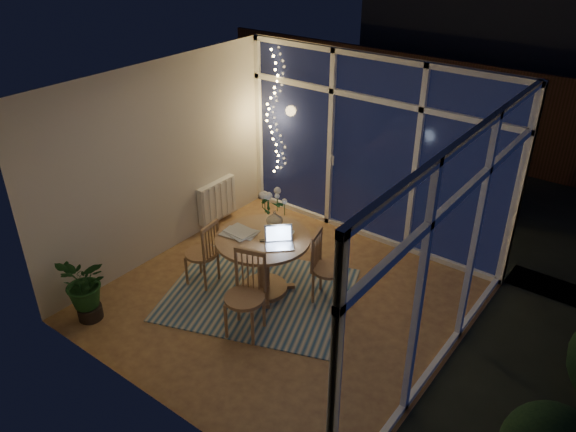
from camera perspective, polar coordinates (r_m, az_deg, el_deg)
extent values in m
plane|color=brown|center=(6.90, -0.38, -8.56)|extent=(4.00, 4.00, 0.00)
plane|color=white|center=(5.70, -0.46, 12.66)|extent=(4.00, 4.00, 0.00)
cube|color=beige|center=(7.73, 8.70, 6.56)|extent=(4.00, 0.04, 2.60)
cube|color=beige|center=(5.00, -14.62, -7.60)|extent=(4.00, 0.04, 2.60)
cube|color=beige|center=(7.46, -12.76, 5.34)|extent=(0.04, 4.00, 2.60)
cube|color=beige|center=(5.39, 16.81, -5.03)|extent=(0.04, 4.00, 2.60)
cube|color=white|center=(7.69, 8.55, 6.48)|extent=(4.00, 0.10, 2.60)
cube|color=white|center=(5.40, 16.41, -4.89)|extent=(0.10, 4.00, 2.60)
cube|color=white|center=(8.35, -7.23, 1.62)|extent=(0.10, 0.70, 0.58)
cube|color=black|center=(10.65, 18.48, 3.80)|extent=(12.00, 6.00, 0.10)
cube|color=#321F12|center=(10.90, 17.74, 9.95)|extent=(11.00, 0.08, 1.80)
cube|color=#33363E|center=(13.34, 24.76, 17.86)|extent=(7.00, 3.00, 2.20)
sphere|color=black|center=(9.54, 8.27, 5.49)|extent=(0.90, 0.90, 0.90)
cube|color=beige|center=(7.00, -2.96, -7.92)|extent=(2.66, 2.40, 0.01)
cylinder|color=#8D633F|center=(6.84, -2.51, -4.97)|extent=(1.46, 1.46, 0.77)
cube|color=#8D633F|center=(7.03, -8.83, -3.64)|extent=(0.48, 0.48, 0.91)
cube|color=#8D633F|center=(6.67, 4.20, -5.24)|extent=(0.52, 0.52, 0.92)
cube|color=#8D633F|center=(6.15, -4.46, -8.13)|extent=(0.58, 0.58, 1.01)
imported|color=white|center=(6.80, -1.38, -0.28)|extent=(0.26, 0.26, 0.21)
imported|color=white|center=(6.67, 0.03, -1.77)|extent=(0.19, 0.19, 0.04)
cube|color=silver|center=(6.71, -4.87, -1.72)|extent=(0.35, 0.27, 0.02)
cube|color=black|center=(6.56, -2.48, -2.50)|extent=(0.10, 0.10, 0.01)
imported|color=#18451B|center=(6.80, -19.85, -7.19)|extent=(0.68, 0.64, 0.76)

